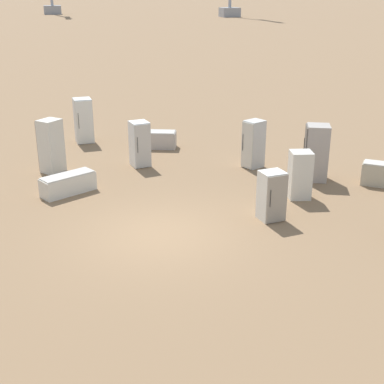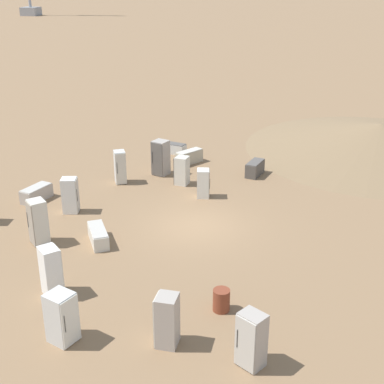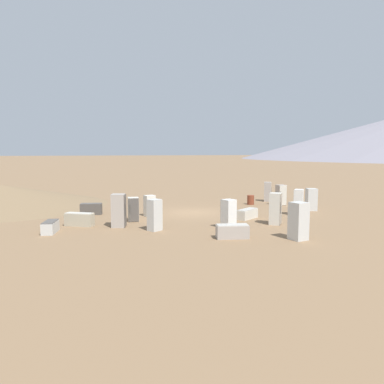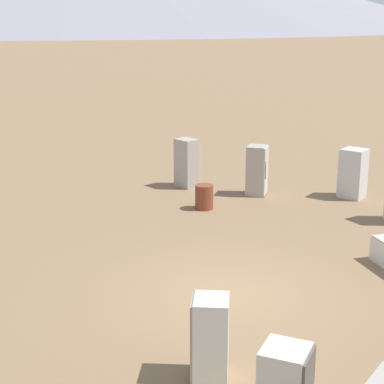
{
  "view_description": "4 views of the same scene",
  "coord_description": "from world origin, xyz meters",
  "px_view_note": "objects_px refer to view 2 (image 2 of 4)",
  "views": [
    {
      "loc": [
        12.71,
        -2.15,
        6.17
      ],
      "look_at": [
        -0.55,
        1.06,
        0.91
      ],
      "focal_mm": 50.0,
      "sensor_mm": 36.0,
      "label": 1
    },
    {
      "loc": [
        3.65,
        -20.62,
        10.3
      ],
      "look_at": [
        -0.39,
        1.06,
        1.15
      ],
      "focal_mm": 50.0,
      "sensor_mm": 36.0,
      "label": 2
    },
    {
      "loc": [
        -24.1,
        10.51,
        4.26
      ],
      "look_at": [
        -1.37,
        0.67,
        1.63
      ],
      "focal_mm": 35.0,
      "sensor_mm": 36.0,
      "label": 3
    },
    {
      "loc": [
        -2.18,
        12.62,
        5.88
      ],
      "look_at": [
        1.13,
        -1.19,
        1.9
      ],
      "focal_mm": 60.0,
      "sensor_mm": 36.0,
      "label": 4
    }
  ],
  "objects_px": {
    "discarded_fridge_6": "(174,148)",
    "rusty_barrel": "(221,300)",
    "discarded_fridge_1": "(37,194)",
    "discarded_fridge_9": "(167,320)",
    "discarded_fridge_14": "(62,318)",
    "discarded_fridge_15": "(251,340)",
    "discarded_fridge_3": "(120,167)",
    "discarded_fridge_12": "(189,157)",
    "discarded_fridge_5": "(70,195)",
    "discarded_fridge_7": "(98,236)",
    "discarded_fridge_0": "(255,168)",
    "discarded_fridge_8": "(51,271)",
    "discarded_fridge_10": "(161,158)",
    "discarded_fridge_13": "(38,222)",
    "discarded_fridge_2": "(182,171)",
    "discarded_fridge_11": "(203,183)"
  },
  "relations": [
    {
      "from": "discarded_fridge_7",
      "to": "discarded_fridge_8",
      "type": "distance_m",
      "value": 3.93
    },
    {
      "from": "discarded_fridge_8",
      "to": "discarded_fridge_12",
      "type": "relative_size",
      "value": 1.06
    },
    {
      "from": "discarded_fridge_7",
      "to": "discarded_fridge_14",
      "type": "height_order",
      "value": "discarded_fridge_14"
    },
    {
      "from": "discarded_fridge_1",
      "to": "discarded_fridge_5",
      "type": "bearing_deg",
      "value": -6.4
    },
    {
      "from": "discarded_fridge_0",
      "to": "discarded_fridge_11",
      "type": "bearing_deg",
      "value": -106.74
    },
    {
      "from": "discarded_fridge_2",
      "to": "discarded_fridge_5",
      "type": "xyz_separation_m",
      "value": [
        -4.31,
        -4.33,
        0.08
      ]
    },
    {
      "from": "discarded_fridge_7",
      "to": "discarded_fridge_0",
      "type": "bearing_deg",
      "value": -151.39
    },
    {
      "from": "discarded_fridge_0",
      "to": "discarded_fridge_2",
      "type": "bearing_deg",
      "value": -134.65
    },
    {
      "from": "discarded_fridge_5",
      "to": "discarded_fridge_15",
      "type": "relative_size",
      "value": 0.98
    },
    {
      "from": "discarded_fridge_0",
      "to": "discarded_fridge_14",
      "type": "xyz_separation_m",
      "value": [
        -4.57,
        -15.16,
        0.42
      ]
    },
    {
      "from": "discarded_fridge_5",
      "to": "discarded_fridge_9",
      "type": "height_order",
      "value": "discarded_fridge_9"
    },
    {
      "from": "discarded_fridge_6",
      "to": "rusty_barrel",
      "type": "xyz_separation_m",
      "value": [
        5.03,
        -15.65,
        0.07
      ]
    },
    {
      "from": "discarded_fridge_7",
      "to": "discarded_fridge_11",
      "type": "bearing_deg",
      "value": -150.98
    },
    {
      "from": "discarded_fridge_1",
      "to": "discarded_fridge_13",
      "type": "relative_size",
      "value": 0.92
    },
    {
      "from": "discarded_fridge_14",
      "to": "discarded_fridge_15",
      "type": "distance_m",
      "value": 5.6
    },
    {
      "from": "discarded_fridge_1",
      "to": "discarded_fridge_14",
      "type": "xyz_separation_m",
      "value": [
        5.55,
        -9.78,
        0.47
      ]
    },
    {
      "from": "discarded_fridge_2",
      "to": "rusty_barrel",
      "type": "relative_size",
      "value": 1.96
    },
    {
      "from": "discarded_fridge_6",
      "to": "discarded_fridge_5",
      "type": "bearing_deg",
      "value": -179.61
    },
    {
      "from": "discarded_fridge_3",
      "to": "discarded_fridge_6",
      "type": "bearing_deg",
      "value": -133.52
    },
    {
      "from": "discarded_fridge_1",
      "to": "discarded_fridge_14",
      "type": "relative_size",
      "value": 1.07
    },
    {
      "from": "discarded_fridge_3",
      "to": "discarded_fridge_9",
      "type": "bearing_deg",
      "value": 87.55
    },
    {
      "from": "discarded_fridge_13",
      "to": "discarded_fridge_14",
      "type": "bearing_deg",
      "value": 166.33
    },
    {
      "from": "discarded_fridge_7",
      "to": "rusty_barrel",
      "type": "xyz_separation_m",
      "value": [
        5.57,
        -3.76,
        0.07
      ]
    },
    {
      "from": "discarded_fridge_7",
      "to": "discarded_fridge_10",
      "type": "xyz_separation_m",
      "value": [
        0.64,
        8.19,
        0.63
      ]
    },
    {
      "from": "discarded_fridge_15",
      "to": "discarded_fridge_8",
      "type": "bearing_deg",
      "value": 15.64
    },
    {
      "from": "discarded_fridge_2",
      "to": "discarded_fridge_10",
      "type": "distance_m",
      "value": 1.87
    },
    {
      "from": "discarded_fridge_13",
      "to": "discarded_fridge_3",
      "type": "bearing_deg",
      "value": -54.33
    },
    {
      "from": "discarded_fridge_6",
      "to": "discarded_fridge_2",
      "type": "bearing_deg",
      "value": -145.63
    },
    {
      "from": "discarded_fridge_13",
      "to": "discarded_fridge_15",
      "type": "distance_m",
      "value": 10.71
    },
    {
      "from": "rusty_barrel",
      "to": "discarded_fridge_5",
      "type": "bearing_deg",
      "value": 140.68
    },
    {
      "from": "discarded_fridge_0",
      "to": "discarded_fridge_6",
      "type": "distance_m",
      "value": 5.91
    },
    {
      "from": "discarded_fridge_3",
      "to": "discarded_fridge_14",
      "type": "height_order",
      "value": "discarded_fridge_3"
    },
    {
      "from": "discarded_fridge_5",
      "to": "discarded_fridge_10",
      "type": "height_order",
      "value": "discarded_fridge_10"
    },
    {
      "from": "discarded_fridge_7",
      "to": "discarded_fridge_8",
      "type": "height_order",
      "value": "discarded_fridge_8"
    },
    {
      "from": "discarded_fridge_5",
      "to": "discarded_fridge_14",
      "type": "height_order",
      "value": "discarded_fridge_5"
    },
    {
      "from": "discarded_fridge_9",
      "to": "discarded_fridge_7",
      "type": "bearing_deg",
      "value": 38.9
    },
    {
      "from": "discarded_fridge_5",
      "to": "discarded_fridge_7",
      "type": "height_order",
      "value": "discarded_fridge_5"
    },
    {
      "from": "discarded_fridge_8",
      "to": "discarded_fridge_10",
      "type": "height_order",
      "value": "discarded_fridge_10"
    },
    {
      "from": "discarded_fridge_3",
      "to": "discarded_fridge_12",
      "type": "height_order",
      "value": "discarded_fridge_3"
    },
    {
      "from": "discarded_fridge_15",
      "to": "discarded_fridge_1",
      "type": "bearing_deg",
      "value": -7.18
    },
    {
      "from": "discarded_fridge_15",
      "to": "rusty_barrel",
      "type": "bearing_deg",
      "value": -30.59
    },
    {
      "from": "discarded_fridge_8",
      "to": "discarded_fridge_6",
      "type": "bearing_deg",
      "value": 132.63
    },
    {
      "from": "rusty_barrel",
      "to": "discarded_fridge_0",
      "type": "bearing_deg",
      "value": 89.46
    },
    {
      "from": "discarded_fridge_0",
      "to": "discarded_fridge_8",
      "type": "distance_m",
      "value": 14.18
    },
    {
      "from": "discarded_fridge_3",
      "to": "discarded_fridge_13",
      "type": "distance_m",
      "value": 7.19
    },
    {
      "from": "discarded_fridge_8",
      "to": "discarded_fridge_9",
      "type": "bearing_deg",
      "value": 22.57
    },
    {
      "from": "discarded_fridge_3",
      "to": "discarded_fridge_10",
      "type": "bearing_deg",
      "value": -164.32
    },
    {
      "from": "discarded_fridge_1",
      "to": "discarded_fridge_9",
      "type": "distance_m",
      "value": 12.76
    },
    {
      "from": "discarded_fridge_3",
      "to": "discarded_fridge_6",
      "type": "xyz_separation_m",
      "value": [
        1.68,
        5.28,
        -0.55
      ]
    },
    {
      "from": "discarded_fridge_2",
      "to": "discarded_fridge_13",
      "type": "relative_size",
      "value": 0.79
    }
  ]
}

